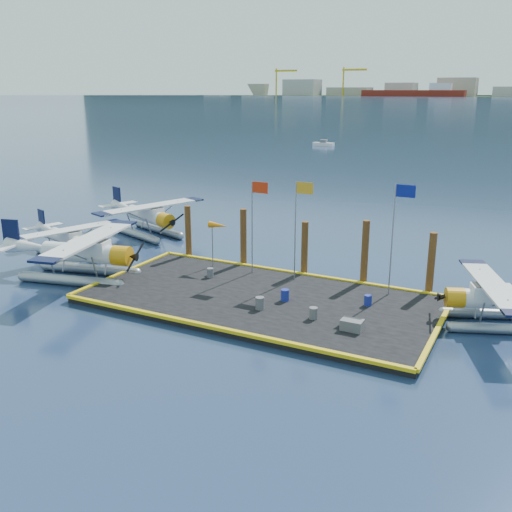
{
  "coord_description": "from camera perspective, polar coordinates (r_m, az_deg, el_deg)",
  "views": [
    {
      "loc": [
        13.9,
        -27.65,
        12.0
      ],
      "look_at": [
        -1.3,
        2.0,
        2.16
      ],
      "focal_mm": 40.0,
      "sensor_mm": 36.0,
      "label": 1
    }
  ],
  "objects": [
    {
      "name": "drum_0",
      "position": [
        36.45,
        -4.61,
        -1.67
      ],
      "size": [
        0.42,
        0.42,
        0.59
      ],
      "primitive_type": "cylinder",
      "color": "#525256",
      "rests_on": "dock"
    },
    {
      "name": "drum_4",
      "position": [
        32.28,
        11.13,
        -4.37
      ],
      "size": [
        0.42,
        0.42,
        0.6
      ],
      "primitive_type": "cylinder",
      "color": "navy",
      "rests_on": "dock"
    },
    {
      "name": "dock_bumpers",
      "position": [
        33.01,
        0.42,
        -3.95
      ],
      "size": [
        20.25,
        10.25,
        0.18
      ],
      "primitive_type": null,
      "color": "gold",
      "rests_on": "dock"
    },
    {
      "name": "piling_3",
      "position": [
        35.74,
        10.82,
        0.15
      ],
      "size": [
        0.44,
        0.44,
        4.3
      ],
      "primitive_type": "cylinder",
      "color": "#4D2C16",
      "rests_on": "ground"
    },
    {
      "name": "piling_1",
      "position": [
        38.86,
        -1.26,
        1.69
      ],
      "size": [
        0.44,
        0.44,
        4.2
      ],
      "primitive_type": "cylinder",
      "color": "#4D2C16",
      "rests_on": "ground"
    },
    {
      "name": "flagpole_yellow",
      "position": [
        34.92,
        4.28,
        4.02
      ],
      "size": [
        1.14,
        0.08,
        6.2
      ],
      "color": "gray",
      "rests_on": "dock"
    },
    {
      "name": "dock",
      "position": [
        33.12,
        0.42,
        -4.42
      ],
      "size": [
        20.0,
        10.0,
        0.4
      ],
      "primitive_type": "cube",
      "color": "black",
      "rests_on": "ground"
    },
    {
      "name": "piling_0",
      "position": [
        41.15,
        -6.79,
        2.27
      ],
      "size": [
        0.44,
        0.44,
        4.0
      ],
      "primitive_type": "cylinder",
      "color": "#4D2C16",
      "rests_on": "ground"
    },
    {
      "name": "flagpole_blue",
      "position": [
        33.08,
        13.9,
        3.19
      ],
      "size": [
        1.14,
        0.08,
        6.5
      ],
      "color": "gray",
      "rests_on": "dock"
    },
    {
      "name": "seaplane_d",
      "position": [
        32.19,
        23.02,
        -4.24
      ],
      "size": [
        8.1,
        8.58,
        3.1
      ],
      "rotation": [
        0.0,
        0.0,
        1.94
      ],
      "color": "gray",
      "rests_on": "ground"
    },
    {
      "name": "piling_2",
      "position": [
        37.06,
        4.87,
        0.58
      ],
      "size": [
        0.44,
        0.44,
        3.8
      ],
      "primitive_type": "cylinder",
      "color": "#4D2C16",
      "rests_on": "ground"
    },
    {
      "name": "windsock",
      "position": [
        37.73,
        -3.8,
        2.97
      ],
      "size": [
        1.4,
        0.44,
        3.12
      ],
      "color": "gray",
      "rests_on": "dock"
    },
    {
      "name": "piling_4",
      "position": [
        34.95,
        17.09,
        -0.93
      ],
      "size": [
        0.44,
        0.44,
        4.0
      ],
      "primitive_type": "cylinder",
      "color": "#4D2C16",
      "rests_on": "ground"
    },
    {
      "name": "ground",
      "position": [
        33.19,
        0.42,
        -4.75
      ],
      "size": [
        4000.0,
        4000.0,
        0.0
      ],
      "primitive_type": "plane",
      "color": "#192F4B",
      "rests_on": "ground"
    },
    {
      "name": "seaplane_c",
      "position": [
        48.66,
        -10.69,
        3.76
      ],
      "size": [
        9.28,
        9.87,
        3.55
      ],
      "rotation": [
        0.0,
        0.0,
        -1.91
      ],
      "color": "gray",
      "rests_on": "ground"
    },
    {
      "name": "drum_1",
      "position": [
        30.05,
        5.76,
        -5.71
      ],
      "size": [
        0.44,
        0.44,
        0.62
      ],
      "primitive_type": "cylinder",
      "color": "#525256",
      "rests_on": "dock"
    },
    {
      "name": "seaplane_a",
      "position": [
        38.28,
        -16.78,
        0.02
      ],
      "size": [
        9.75,
        10.57,
        3.75
      ],
      "rotation": [
        0.0,
        0.0,
        -1.35
      ],
      "color": "gray",
      "rests_on": "ground"
    },
    {
      "name": "crate",
      "position": [
        28.99,
        9.59,
        -6.8
      ],
      "size": [
        1.08,
        0.72,
        0.54
      ],
      "primitive_type": "cube",
      "color": "#525256",
      "rests_on": "dock"
    },
    {
      "name": "drum_2",
      "position": [
        32.39,
        2.91,
        -3.93
      ],
      "size": [
        0.47,
        0.47,
        0.66
      ],
      "primitive_type": "cylinder",
      "color": "navy",
      "rests_on": "dock"
    },
    {
      "name": "drum_3",
      "position": [
        31.16,
        0.38,
        -4.73
      ],
      "size": [
        0.48,
        0.48,
        0.68
      ],
      "primitive_type": "cylinder",
      "color": "#525256",
      "rests_on": "dock"
    },
    {
      "name": "seaplane_b",
      "position": [
        43.72,
        -18.29,
        1.44
      ],
      "size": [
        7.83,
        8.34,
        3.0
      ],
      "rotation": [
        0.0,
        0.0,
        -1.9
      ],
      "color": "gray",
      "rests_on": "ground"
    },
    {
      "name": "flagpole_red",
      "position": [
        36.18,
        -0.11,
        4.32
      ],
      "size": [
        1.14,
        0.08,
        6.0
      ],
      "color": "gray",
      "rests_on": "dock"
    }
  ]
}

